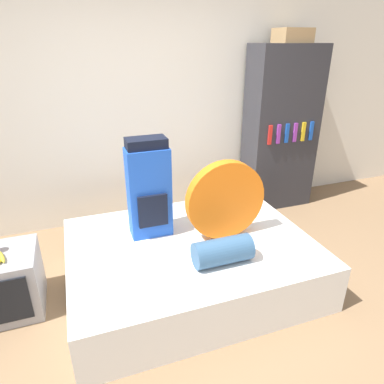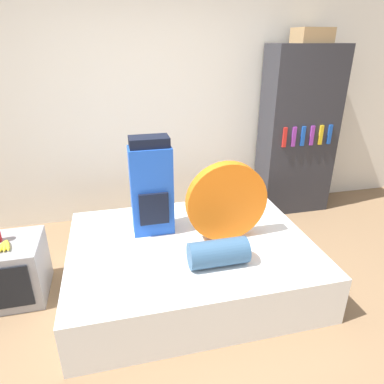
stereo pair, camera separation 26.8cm
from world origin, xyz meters
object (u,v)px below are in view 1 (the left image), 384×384
sleeping_roll (223,251)px  television (0,284)px  tent_bag (225,200)px  backpack (149,189)px  cardboard_box (293,35)px  bookshelf (281,130)px

sleeping_roll → television: size_ratio=0.76×
tent_bag → sleeping_roll: (-0.17, -0.35, -0.24)m
backpack → tent_bag: bearing=-24.0°
television → cardboard_box: 3.68m
tent_bag → television: bearing=174.6°
tent_bag → cardboard_box: (1.29, 1.17, 1.25)m
television → bookshelf: (3.05, 0.99, 0.71)m
cardboard_box → bookshelf: bearing=-168.5°
tent_bag → sleeping_roll: 0.46m
backpack → television: size_ratio=1.45×
television → cardboard_box: cardboard_box is taller
sleeping_roll → television: (-1.62, 0.52, -0.26)m
sleeping_roll → bookshelf: (1.43, 1.52, 0.45)m
television → bookshelf: bookshelf is taller
backpack → sleeping_roll: size_ratio=1.90×
sleeping_roll → television: 1.72m
tent_bag → cardboard_box: cardboard_box is taller
sleeping_roll → cardboard_box: size_ratio=1.22×
backpack → tent_bag: backpack is taller
television → bookshelf: bearing=18.1°
backpack → tent_bag: (0.58, -0.26, -0.07)m
backpack → sleeping_roll: bearing=-56.6°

